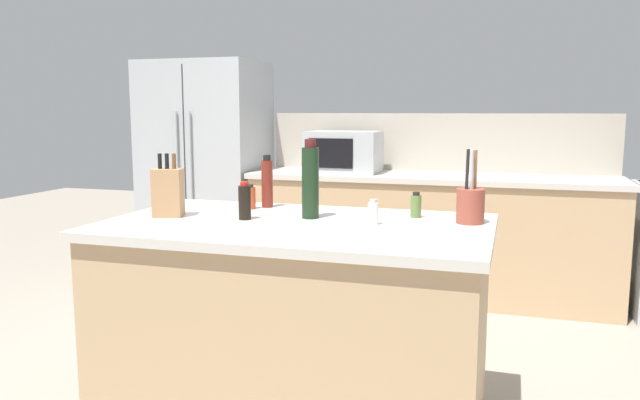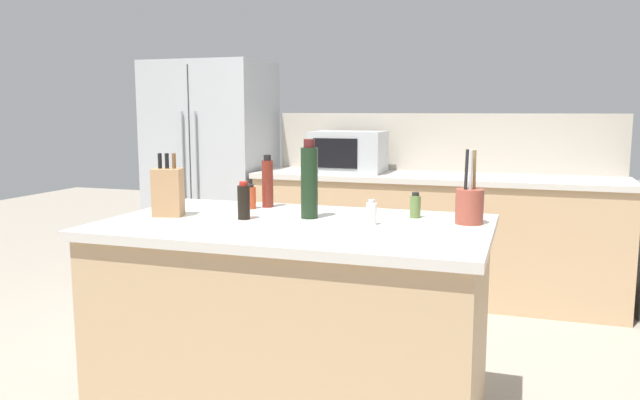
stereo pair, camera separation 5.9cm
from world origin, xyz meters
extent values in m
cube|color=tan|center=(0.30, 2.20, 0.45)|extent=(2.73, 0.62, 0.90)
cube|color=beige|center=(0.30, 2.20, 0.92)|extent=(2.77, 0.66, 0.04)
cube|color=#B2A899|center=(0.30, 2.52, 1.17)|extent=(2.73, 0.03, 0.46)
cube|color=tan|center=(0.00, 0.00, 0.45)|extent=(1.61, 0.93, 0.90)
cube|color=beige|center=(0.00, 0.00, 0.92)|extent=(1.67, 0.99, 0.04)
cube|color=#ADB2B7|center=(-1.61, 2.25, 0.91)|extent=(0.97, 0.72, 1.83)
cube|color=#2D2D2D|center=(-1.61, 1.89, 0.91)|extent=(0.01, 0.00, 1.74)
cylinder|color=#ADB2B7|center=(-1.67, 1.87, 0.91)|extent=(0.02, 0.02, 1.00)
cylinder|color=#ADB2B7|center=(-1.55, 1.87, 0.91)|extent=(0.02, 0.02, 1.00)
cube|color=#ADB2B7|center=(-0.38, 2.20, 1.10)|extent=(0.56, 0.38, 0.32)
cube|color=black|center=(-0.43, 2.01, 1.10)|extent=(0.35, 0.01, 0.23)
cube|color=#A87C54|center=(-0.61, -0.03, 1.05)|extent=(0.15, 0.13, 0.22)
cylinder|color=black|center=(-0.64, -0.04, 1.20)|extent=(0.02, 0.02, 0.07)
cylinder|color=black|center=(-0.61, -0.03, 1.20)|extent=(0.02, 0.02, 0.07)
cylinder|color=brown|center=(-0.58, -0.02, 1.20)|extent=(0.02, 0.02, 0.07)
cylinder|color=brown|center=(0.73, 0.20, 1.02)|extent=(0.12, 0.12, 0.15)
cylinder|color=olive|center=(0.74, 0.21, 1.17)|extent=(0.01, 0.05, 0.18)
cylinder|color=black|center=(0.71, 0.21, 1.17)|extent=(0.01, 0.05, 0.18)
cylinder|color=#B2B2B7|center=(0.73, 0.19, 1.17)|extent=(0.01, 0.03, 0.18)
cylinder|color=#B73D1E|center=(-0.35, 0.29, 0.99)|extent=(0.06, 0.06, 0.11)
cylinder|color=black|center=(-0.35, 0.29, 1.06)|extent=(0.04, 0.04, 0.02)
cylinder|color=silver|center=(0.33, 0.04, 0.99)|extent=(0.05, 0.05, 0.09)
cylinder|color=#B2B2B7|center=(0.33, 0.04, 1.04)|extent=(0.03, 0.03, 0.02)
cylinder|color=#567038|center=(0.48, 0.28, 0.99)|extent=(0.05, 0.05, 0.10)
cylinder|color=black|center=(0.48, 0.28, 1.05)|extent=(0.03, 0.03, 0.02)
cylinder|color=maroon|center=(-0.28, 0.36, 1.06)|extent=(0.06, 0.06, 0.24)
cylinder|color=black|center=(-0.28, 0.36, 1.19)|extent=(0.04, 0.04, 0.03)
cylinder|color=black|center=(0.03, 0.12, 1.10)|extent=(0.08, 0.08, 0.32)
cylinder|color=#4C1919|center=(0.03, 0.12, 1.28)|extent=(0.05, 0.05, 0.04)
cylinder|color=black|center=(-0.24, 0.00, 1.02)|extent=(0.06, 0.06, 0.15)
cylinder|color=#B22319|center=(-0.24, 0.00, 1.10)|extent=(0.04, 0.04, 0.02)
camera|label=1|loc=(0.89, -2.53, 1.43)|focal=35.00mm
camera|label=2|loc=(0.95, -2.51, 1.43)|focal=35.00mm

